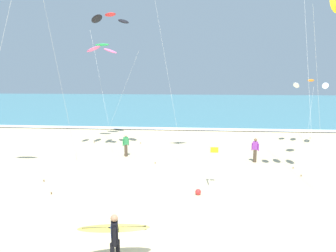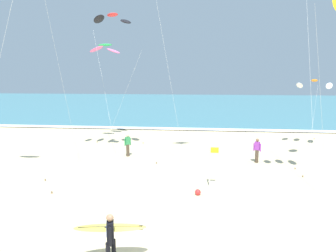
{
  "view_description": "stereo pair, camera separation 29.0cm",
  "coord_description": "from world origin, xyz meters",
  "views": [
    {
      "loc": [
        0.86,
        -9.59,
        5.63
      ],
      "look_at": [
        -0.55,
        5.69,
        3.18
      ],
      "focal_mm": 34.24,
      "sensor_mm": 36.0,
      "label": 1
    },
    {
      "loc": [
        1.15,
        -9.56,
        5.63
      ],
      "look_at": [
        -0.55,
        5.69,
        3.18
      ],
      "focal_mm": 34.24,
      "sensor_mm": 36.0,
      "label": 2
    }
  ],
  "objects": [
    {
      "name": "kite_arc_scarlet_close",
      "position": [
        -5.1,
        12.46,
        9.41
      ],
      "size": [
        4.05,
        4.86,
        9.76
      ],
      "color": "black",
      "rests_on": "ground"
    },
    {
      "name": "ground_plane",
      "position": [
        0.0,
        0.0,
        0.0
      ],
      "size": [
        160.0,
        160.0,
        0.0
      ],
      "primitive_type": "plane",
      "color": "beige"
    },
    {
      "name": "kite_arc_emerald_near",
      "position": [
        -7.22,
        17.47,
        7.86
      ],
      "size": [
        4.63,
        3.18,
        8.25
      ],
      "color": "pink",
      "rests_on": "ground"
    },
    {
      "name": "surfer_lead",
      "position": [
        -1.5,
        -1.02,
        1.04
      ],
      "size": [
        2.22,
        1.16,
        1.71
      ],
      "color": "black",
      "rests_on": "ground"
    },
    {
      "name": "ocean_water",
      "position": [
        0.0,
        53.1,
        0.04
      ],
      "size": [
        160.0,
        60.0,
        0.08
      ],
      "primitive_type": "cube",
      "color": "teal",
      "rests_on": "ground"
    },
    {
      "name": "shoreline_foam",
      "position": [
        0.0,
        23.4,
        0.09
      ],
      "size": [
        160.0,
        1.46,
        0.01
      ],
      "primitive_type": "cube",
      "color": "white",
      "rests_on": "ocean_water"
    },
    {
      "name": "kite_arc_amber_low",
      "position": [
        9.65,
        16.51,
        4.95
      ],
      "size": [
        2.87,
        4.23,
        5.32
      ],
      "color": "white",
      "rests_on": "ground"
    },
    {
      "name": "kite_delta_golden_high",
      "position": [
        8.44,
        9.91,
        9.46
      ],
      "size": [
        2.23,
        2.07,
        10.01
      ],
      "color": "yellow",
      "rests_on": "ground"
    },
    {
      "name": "beach_ball",
      "position": [
        0.95,
        5.0,
        0.14
      ],
      "size": [
        0.28,
        0.28,
        0.28
      ],
      "primitive_type": "sphere",
      "color": "red",
      "rests_on": "ground"
    },
    {
      "name": "bystander_purple_top",
      "position": [
        4.65,
        11.15,
        0.81
      ],
      "size": [
        0.46,
        0.3,
        1.59
      ],
      "color": "#4C3D2D",
      "rests_on": "ground"
    },
    {
      "name": "bystander_green_top",
      "position": [
        -4.07,
        11.86,
        0.81
      ],
      "size": [
        0.39,
        0.36,
        1.59
      ],
      "color": "#4C3D2D",
      "rests_on": "ground"
    },
    {
      "name": "lifeguard_flag",
      "position": [
        1.58,
        6.29,
        1.27
      ],
      "size": [
        0.44,
        0.05,
        2.1
      ],
      "color": "silver",
      "rests_on": "ground"
    }
  ]
}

